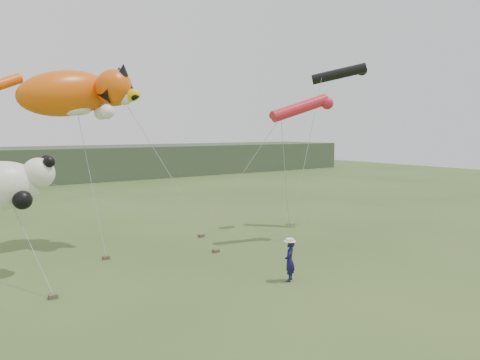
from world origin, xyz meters
name	(u,v)px	position (x,y,z in m)	size (l,w,h in m)	color
ground	(274,278)	(0.00, 0.00, 0.00)	(120.00, 120.00, 0.00)	#385123
headland	(4,167)	(-3.11, 44.69, 1.92)	(90.00, 13.00, 4.00)	#2D3D28
festival_attendant	(290,261)	(0.28, -0.63, 0.84)	(0.61, 0.40, 1.67)	#131243
sandbag_anchors	(184,252)	(-1.20, 5.51, 0.08)	(13.42, 5.61, 0.16)	brown
cat_kite	(77,93)	(-4.79, 10.00, 7.98)	(6.74, 3.60, 3.01)	#E35608
fish_kite	(119,94)	(-3.06, 8.80, 7.90)	(2.39, 1.58, 1.15)	#FFC101
tube_kites	(326,89)	(8.06, 5.16, 8.48)	(8.45, 4.10, 3.76)	black
panda_kite	(9,184)	(-8.74, 6.39, 3.91)	(3.47, 2.24, 2.16)	white
misc_kites	(136,150)	(-1.35, 10.76, 4.97)	(13.83, 5.22, 4.19)	#CF0206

